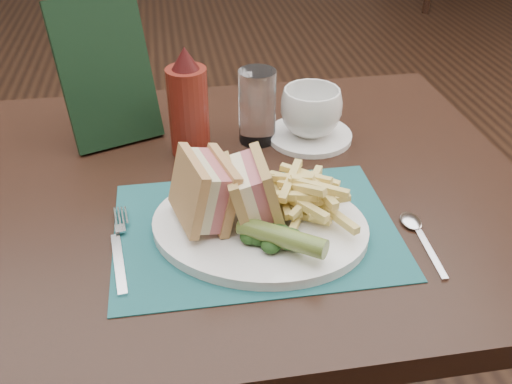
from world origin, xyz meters
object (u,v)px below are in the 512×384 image
(saucer, at_px, (310,136))
(ketchup_bottle, at_px, (188,102))
(placemat, at_px, (255,229))
(drinking_glass, at_px, (257,107))
(sandwich_half_a, at_px, (189,194))
(check_presenter, at_px, (106,72))
(plate, at_px, (260,226))
(table_main, at_px, (245,343))
(sandwich_half_b, at_px, (237,192))
(coffee_cup, at_px, (311,112))

(saucer, relative_size, ketchup_bottle, 0.81)
(placemat, bearing_deg, drinking_glass, 80.03)
(sandwich_half_a, bearing_deg, check_presenter, 96.91)
(plate, relative_size, ketchup_bottle, 1.61)
(table_main, xyz_separation_m, plate, (0.00, -0.13, 0.38))
(placemat, relative_size, sandwich_half_b, 4.15)
(sandwich_half_b, bearing_deg, check_presenter, 119.03)
(plate, relative_size, coffee_cup, 2.82)
(plate, xyz_separation_m, sandwich_half_b, (-0.03, 0.01, 0.06))
(table_main, xyz_separation_m, saucer, (0.14, 0.12, 0.38))
(table_main, bearing_deg, ketchup_bottle, 123.73)
(placemat, relative_size, check_presenter, 1.57)
(sandwich_half_a, xyz_separation_m, ketchup_bottle, (0.02, 0.23, 0.02))
(drinking_glass, distance_m, ketchup_bottle, 0.12)
(placemat, xyz_separation_m, check_presenter, (-0.20, 0.31, 0.12))
(coffee_cup, height_order, ketchup_bottle, ketchup_bottle)
(ketchup_bottle, bearing_deg, placemat, -72.57)
(sandwich_half_a, xyz_separation_m, sandwich_half_b, (0.06, -0.00, -0.00))
(check_presenter, bearing_deg, sandwich_half_b, -80.31)
(ketchup_bottle, relative_size, check_presenter, 0.74)
(plate, bearing_deg, table_main, 111.60)
(placemat, xyz_separation_m, ketchup_bottle, (-0.07, 0.23, 0.09))
(check_presenter, bearing_deg, placemat, -77.13)
(table_main, height_order, saucer, saucer)
(plate, distance_m, drinking_glass, 0.27)
(placemat, relative_size, ketchup_bottle, 2.11)
(sandwich_half_b, height_order, ketchup_bottle, ketchup_bottle)
(plate, height_order, sandwich_half_b, sandwich_half_b)
(table_main, height_order, coffee_cup, coffee_cup)
(placemat, relative_size, sandwich_half_a, 3.88)
(plate, height_order, coffee_cup, coffee_cup)
(plate, height_order, ketchup_bottle, ketchup_bottle)
(check_presenter, bearing_deg, ketchup_bottle, -51.03)
(coffee_cup, bearing_deg, ketchup_bottle, -176.44)
(sandwich_half_a, distance_m, sandwich_half_b, 0.06)
(coffee_cup, bearing_deg, saucer, 0.00)
(sandwich_half_a, xyz_separation_m, saucer, (0.23, 0.24, -0.06))
(coffee_cup, bearing_deg, placemat, -119.30)
(sandwich_half_a, height_order, sandwich_half_b, sandwich_half_a)
(plate, distance_m, sandwich_half_b, 0.06)
(plate, height_order, sandwich_half_a, sandwich_half_a)
(sandwich_half_b, height_order, check_presenter, check_presenter)
(saucer, height_order, drinking_glass, drinking_glass)
(plate, xyz_separation_m, check_presenter, (-0.21, 0.32, 0.11))
(table_main, bearing_deg, check_presenter, 137.49)
(sandwich_half_b, xyz_separation_m, drinking_glass, (0.07, 0.25, -0.00))
(sandwich_half_a, relative_size, check_presenter, 0.40)
(table_main, distance_m, check_presenter, 0.57)
(sandwich_half_a, xyz_separation_m, check_presenter, (-0.12, 0.31, 0.05))
(sandwich_half_b, distance_m, coffee_cup, 0.29)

